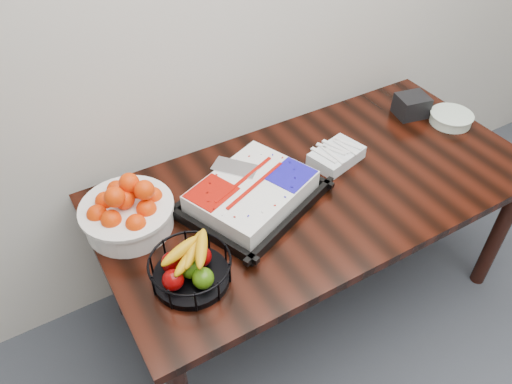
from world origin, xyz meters
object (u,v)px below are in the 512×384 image
fruit_basket (190,268)px  napkin_box (411,106)px  tangerine_bowl (126,208)px  plate_stack (451,118)px  cake_tray (252,194)px  table (318,199)px

fruit_basket → napkin_box: 1.37m
tangerine_bowl → plate_stack: 1.54m
plate_stack → napkin_box: size_ratio=1.40×
cake_tray → plate_stack: (1.08, 0.00, -0.02)m
fruit_basket → napkin_box: size_ratio=1.94×
table → fruit_basket: 0.70m
table → fruit_basket: fruit_basket is taller
table → plate_stack: size_ratio=9.13×
table → cake_tray: (-0.29, 0.04, 0.13)m
napkin_box → cake_tray: bearing=-171.2°
tangerine_bowl → fruit_basket: 0.35m
tangerine_bowl → napkin_box: size_ratio=2.41×
cake_tray → tangerine_bowl: 0.47m
cake_tray → napkin_box: cake_tray is taller
fruit_basket → napkin_box: fruit_basket is taller
cake_tray → fruit_basket: fruit_basket is taller
napkin_box → table: bearing=-164.1°
cake_tray → napkin_box: 0.97m
table → cake_tray: 0.33m
table → tangerine_bowl: bearing=167.9°
fruit_basket → tangerine_bowl: bearing=105.1°
fruit_basket → plate_stack: bearing=8.7°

